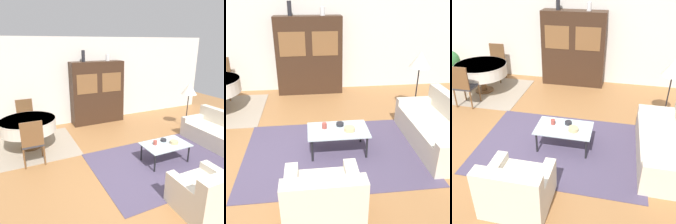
% 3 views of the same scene
% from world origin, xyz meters
% --- Properties ---
extents(ground_plane, '(14.00, 14.00, 0.00)m').
position_xyz_m(ground_plane, '(0.00, 0.00, 0.00)').
color(ground_plane, '#9E6B3D').
extents(wall_back, '(10.00, 0.06, 2.70)m').
position_xyz_m(wall_back, '(0.00, 3.63, 1.35)').
color(wall_back, silver).
rests_on(wall_back, ground_plane).
extents(area_rug, '(3.06, 2.16, 0.01)m').
position_xyz_m(area_rug, '(0.92, 0.29, 0.01)').
color(area_rug, '#4C425B').
rests_on(area_rug, ground_plane).
extents(dining_rug, '(2.32, 1.87, 0.01)m').
position_xyz_m(dining_rug, '(-1.71, 2.30, 0.01)').
color(dining_rug, gray).
rests_on(dining_rug, ground_plane).
extents(couch, '(0.87, 1.91, 0.82)m').
position_xyz_m(couch, '(2.79, 0.35, 0.29)').
color(couch, beige).
rests_on(couch, ground_plane).
extents(armchair, '(0.90, 0.81, 0.79)m').
position_xyz_m(armchair, '(0.64, -1.14, 0.30)').
color(armchair, beige).
rests_on(armchair, ground_plane).
extents(coffee_table, '(1.01, 0.63, 0.42)m').
position_xyz_m(coffee_table, '(0.98, 0.32, 0.39)').
color(coffee_table, black).
rests_on(coffee_table, area_rug).
extents(display_cabinet, '(1.69, 0.48, 1.98)m').
position_xyz_m(display_cabinet, '(0.58, 3.34, 0.99)').
color(display_cabinet, '#382316').
rests_on(display_cabinet, ground_plane).
extents(dining_table, '(1.32, 1.32, 0.75)m').
position_xyz_m(dining_table, '(-1.65, 2.28, 0.61)').
color(dining_table, brown).
rests_on(dining_table, dining_rug).
extents(dining_chair_near, '(0.44, 0.44, 1.01)m').
position_xyz_m(dining_chair_near, '(-1.65, 1.40, 0.57)').
color(dining_chair_near, brown).
rests_on(dining_chair_near, dining_rug).
extents(dining_chair_far, '(0.44, 0.44, 1.01)m').
position_xyz_m(dining_chair_far, '(-1.65, 3.17, 0.57)').
color(dining_chair_far, brown).
rests_on(dining_chair_far, dining_rug).
extents(floor_lamp, '(0.45, 0.45, 1.38)m').
position_xyz_m(floor_lamp, '(2.90, 1.72, 1.18)').
color(floor_lamp, black).
rests_on(floor_lamp, ground_plane).
extents(cup, '(0.08, 0.08, 0.09)m').
position_xyz_m(cup, '(0.76, 0.39, 0.47)').
color(cup, '#9E4238').
rests_on(cup, coffee_table).
extents(bowl, '(0.18, 0.18, 0.07)m').
position_xyz_m(bowl, '(1.16, 0.26, 0.46)').
color(bowl, tan).
rests_on(bowl, coffee_table).
extents(bowl_small, '(0.13, 0.13, 0.05)m').
position_xyz_m(bowl_small, '(1.03, 0.46, 0.45)').
color(bowl_small, '#232328').
rests_on(bowl_small, coffee_table).
extents(vase_tall, '(0.10, 0.10, 0.34)m').
position_xyz_m(vase_tall, '(0.16, 3.34, 2.14)').
color(vase_tall, '#232328').
rests_on(vase_tall, display_cabinet).
extents(vase_short, '(0.12, 0.12, 0.20)m').
position_xyz_m(vase_short, '(0.96, 3.34, 2.08)').
color(vase_short, white).
rests_on(vase_short, display_cabinet).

